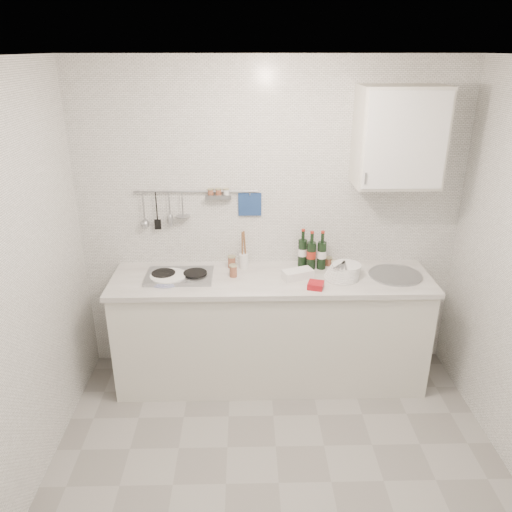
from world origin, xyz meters
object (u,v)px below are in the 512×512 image
Objects in this scene: plate_stack_sink at (344,271)px; wall_cabinet at (399,137)px; plate_stack_hob at (167,278)px; utensil_crock at (244,259)px; wine_bottles at (312,249)px.

wall_cabinet is at bearing 21.64° from plate_stack_sink.
utensil_crock is at bearing 21.16° from plate_stack_hob.
plate_stack_sink is at bearing -15.20° from utensil_crock.
wall_cabinet is at bearing -3.39° from utensil_crock.
wine_bottles and utensil_crock have the same top height.
wine_bottles is (-0.58, 0.05, -0.87)m from wall_cabinet.
wine_bottles reaches higher than plate_stack_hob.
wall_cabinet is 2.41× the size of plate_stack_hob.
utensil_crock is at bearing 164.80° from plate_stack_sink.
plate_stack_hob is 0.94× the size of utensil_crock.
wall_cabinet reaches higher than utensil_crock.
wine_bottles is at bearing 10.48° from plate_stack_hob.
plate_stack_hob is 1.14m from wine_bottles.
wall_cabinet reaches higher than plate_stack_hob.
plate_stack_hob is 1.03× the size of plate_stack_sink.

